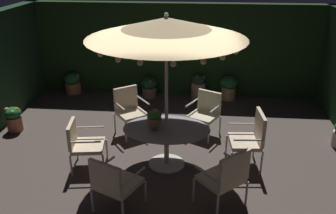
# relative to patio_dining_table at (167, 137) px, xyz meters

# --- Properties ---
(ground_plane) EXTENTS (8.00, 7.60, 0.02)m
(ground_plane) POSITION_rel_patio_dining_table_xyz_m (-0.08, 0.07, -0.59)
(ground_plane) COLOR #493E38
(hedge_backdrop_rear) EXTENTS (8.00, 0.30, 2.44)m
(hedge_backdrop_rear) POSITION_rel_patio_dining_table_xyz_m (-0.08, 3.72, 0.64)
(hedge_backdrop_rear) COLOR #1B3317
(hedge_backdrop_rear) RESTS_ON ground_plane
(patio_dining_table) EXTENTS (1.55, 1.15, 0.75)m
(patio_dining_table) POSITION_rel_patio_dining_table_xyz_m (0.00, 0.00, 0.00)
(patio_dining_table) COLOR beige
(patio_dining_table) RESTS_ON ground_plane
(patio_umbrella) EXTENTS (2.59, 2.59, 2.75)m
(patio_umbrella) POSITION_rel_patio_dining_table_xyz_m (0.00, -0.00, 1.93)
(patio_umbrella) COLOR silver
(patio_umbrella) RESTS_ON ground_plane
(centerpiece_planter) EXTENTS (0.26, 0.26, 0.39)m
(centerpiece_planter) POSITION_rel_patio_dining_table_xyz_m (-0.21, -0.06, 0.40)
(centerpiece_planter) COLOR #886D52
(centerpiece_planter) RESTS_ON patio_dining_table
(patio_chair_north) EXTENTS (0.81, 0.81, 1.01)m
(patio_chair_north) POSITION_rel_patio_dining_table_xyz_m (-0.91, 1.19, 0.01)
(patio_chair_north) COLOR beige
(patio_chair_north) RESTS_ON ground_plane
(patio_chair_northeast) EXTENTS (0.67, 0.67, 0.90)m
(patio_chair_northeast) POSITION_rel_patio_dining_table_xyz_m (-1.48, -0.22, -0.05)
(patio_chair_northeast) COLOR silver
(patio_chair_northeast) RESTS_ON ground_plane
(patio_chair_east) EXTENTS (0.80, 0.81, 0.93)m
(patio_chair_east) POSITION_rel_patio_dining_table_xyz_m (-0.64, -1.35, -0.05)
(patio_chair_east) COLOR silver
(patio_chair_east) RESTS_ON ground_plane
(patio_chair_southeast) EXTENTS (0.85, 0.84, 1.01)m
(patio_chair_southeast) POSITION_rel_patio_dining_table_xyz_m (0.99, -1.12, 0.01)
(patio_chair_southeast) COLOR beige
(patio_chair_southeast) RESTS_ON ground_plane
(patio_chair_south) EXTENTS (0.61, 0.69, 1.05)m
(patio_chair_south) POSITION_rel_patio_dining_table_xyz_m (1.50, 0.12, 0.03)
(patio_chair_south) COLOR silver
(patio_chair_south) RESTS_ON ground_plane
(patio_chair_southwest) EXTENTS (0.78, 0.77, 0.93)m
(patio_chair_southwest) POSITION_rel_patio_dining_table_xyz_m (0.70, 1.32, -0.04)
(patio_chair_southwest) COLOR silver
(patio_chair_southwest) RESTS_ON ground_plane
(potted_plant_back_right) EXTENTS (0.43, 0.43, 0.57)m
(potted_plant_back_right) POSITION_rel_patio_dining_table_xyz_m (-2.94, 3.41, -0.29)
(potted_plant_back_right) COLOR #AE6B46
(potted_plant_back_right) RESTS_ON ground_plane
(potted_plant_back_left) EXTENTS (0.37, 0.37, 0.63)m
(potted_plant_back_left) POSITION_rel_patio_dining_table_xyz_m (0.53, 3.37, -0.26)
(potted_plant_back_left) COLOR tan
(potted_plant_back_left) RESTS_ON ground_plane
(potted_plant_front_corner) EXTENTS (0.46, 0.46, 0.63)m
(potted_plant_front_corner) POSITION_rel_patio_dining_table_xyz_m (1.33, 3.34, -0.23)
(potted_plant_front_corner) COLOR tan
(potted_plant_front_corner) RESTS_ON ground_plane
(potted_plant_right_near) EXTENTS (0.43, 0.43, 0.55)m
(potted_plant_right_near) POSITION_rel_patio_dining_table_xyz_m (-0.79, 3.31, -0.29)
(potted_plant_right_near) COLOR #7C614C
(potted_plant_right_near) RESTS_ON ground_plane
(potted_plant_back_center) EXTENTS (0.35, 0.35, 0.56)m
(potted_plant_back_center) POSITION_rel_patio_dining_table_xyz_m (-3.44, 1.06, -0.28)
(potted_plant_back_center) COLOR #A85C42
(potted_plant_back_center) RESTS_ON ground_plane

